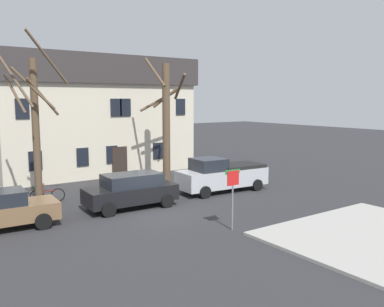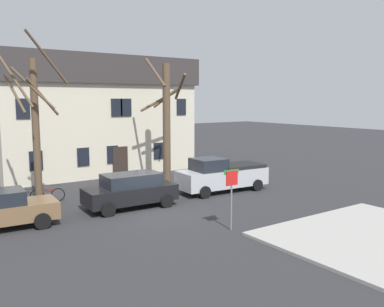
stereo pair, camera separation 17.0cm
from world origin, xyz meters
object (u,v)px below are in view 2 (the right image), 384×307
(tree_bare_near, at_px, (35,124))
(car_black_wagon, at_px, (131,190))
(tree_bare_mid, at_px, (166,120))
(bicycle_leaning, at_px, (47,195))
(building_main, at_px, (94,114))
(street_sign_pole, at_px, (232,188))
(pickup_truck_silver, at_px, (222,175))

(tree_bare_near, bearing_deg, car_black_wagon, -37.52)
(tree_bare_near, relative_size, tree_bare_mid, 1.07)
(tree_bare_mid, height_order, bicycle_leaning, tree_bare_mid)
(bicycle_leaning, bearing_deg, tree_bare_near, -132.76)
(car_black_wagon, relative_size, bicycle_leaning, 2.70)
(building_main, distance_m, street_sign_pole, 16.75)
(tree_bare_mid, distance_m, pickup_truck_silver, 5.18)
(building_main, bearing_deg, pickup_truck_silver, -71.83)
(building_main, height_order, car_black_wagon, building_main)
(pickup_truck_silver, bearing_deg, car_black_wagon, -177.11)
(car_black_wagon, height_order, bicycle_leaning, car_black_wagon)
(tree_bare_near, relative_size, street_sign_pole, 3.36)
(tree_bare_mid, relative_size, pickup_truck_silver, 1.44)
(building_main, relative_size, pickup_truck_silver, 2.60)
(tree_bare_near, bearing_deg, street_sign_pole, -56.59)
(tree_bare_mid, height_order, street_sign_pole, tree_bare_mid)
(tree_bare_near, distance_m, pickup_truck_silver, 10.51)
(building_main, relative_size, bicycle_leaning, 8.50)
(tree_bare_near, relative_size, bicycle_leaning, 5.02)
(street_sign_pole, relative_size, bicycle_leaning, 1.49)
(pickup_truck_silver, distance_m, bicycle_leaning, 9.66)
(car_black_wagon, relative_size, street_sign_pole, 1.81)
(tree_bare_near, distance_m, tree_bare_mid, 8.43)
(tree_bare_mid, distance_m, car_black_wagon, 7.02)
(tree_bare_mid, relative_size, car_black_wagon, 1.74)
(street_sign_pole, xyz_separation_m, bicycle_leaning, (-4.93, 9.02, -1.40))
(building_main, bearing_deg, tree_bare_near, -127.05)
(tree_bare_mid, xyz_separation_m, street_sign_pole, (-2.80, -9.75, -2.30))
(bicycle_leaning, bearing_deg, car_black_wagon, -48.35)
(building_main, height_order, bicycle_leaning, building_main)
(building_main, relative_size, tree_bare_near, 1.69)
(car_black_wagon, bearing_deg, building_main, 77.36)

